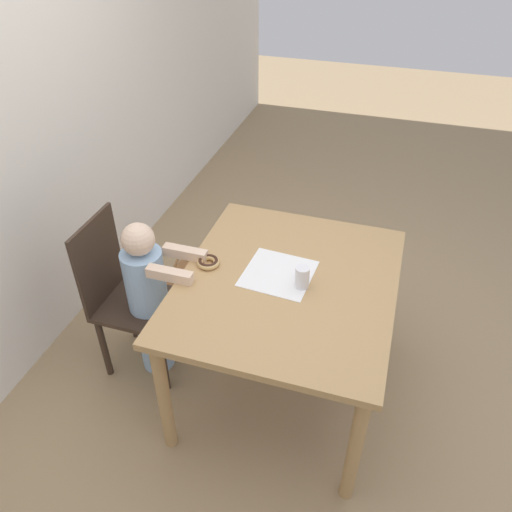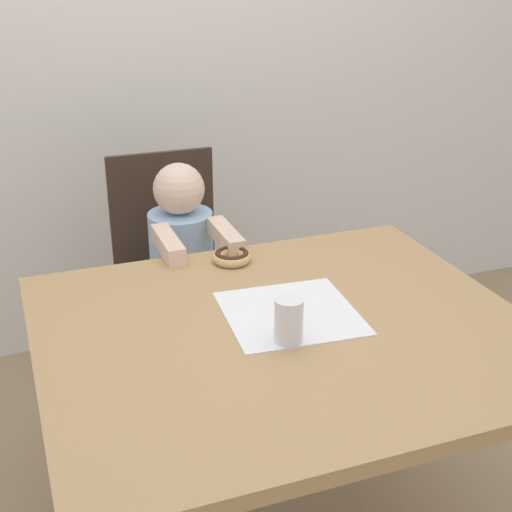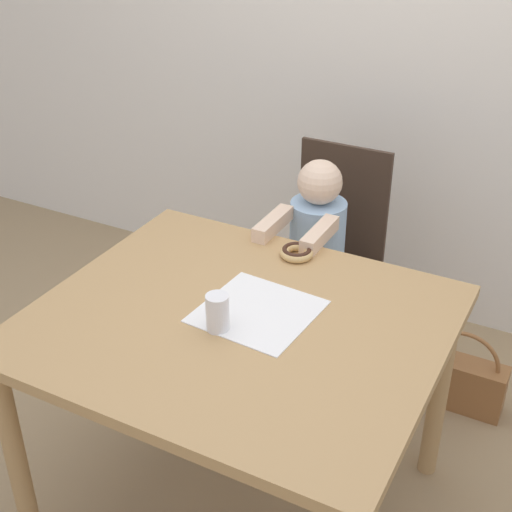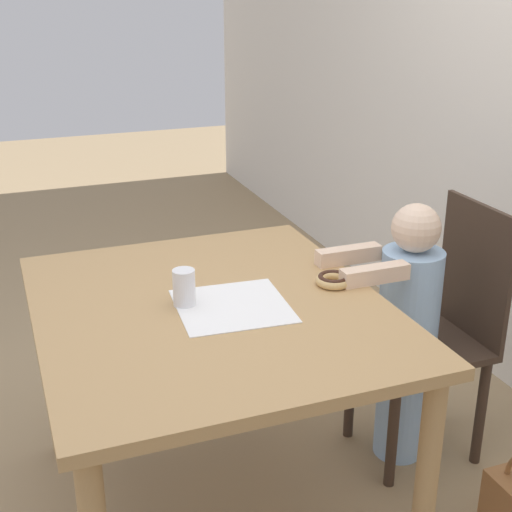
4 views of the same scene
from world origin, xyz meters
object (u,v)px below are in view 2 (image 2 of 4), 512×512
child_figure (184,297)px  cup (289,321)px  donut (232,256)px  handbag (325,348)px  chair (175,289)px

child_figure → cup: child_figure is taller
donut → handbag: bearing=39.4°
donut → cup: 0.46m
chair → child_figure: 0.13m
chair → child_figure: size_ratio=0.97×
cup → child_figure: bearing=93.0°
child_figure → cup: (0.04, -0.77, 0.30)m
child_figure → donut: 0.41m
child_figure → donut: bearing=-78.7°
donut → cup: cup is taller
chair → handbag: (0.57, -0.02, -0.34)m
chair → cup: (0.04, -0.89, 0.33)m
donut → handbag: donut is taller
chair → cup: 0.95m
child_figure → cup: bearing=-87.0°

